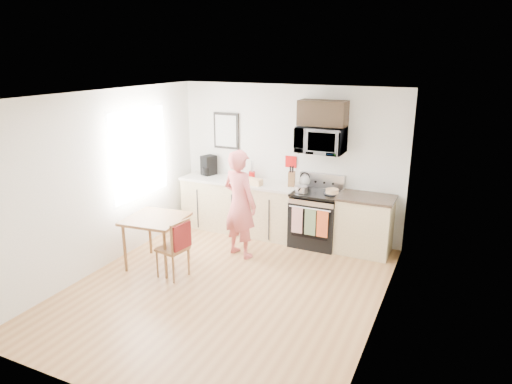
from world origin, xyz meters
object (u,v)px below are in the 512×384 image
at_px(microwave, 321,140).
at_px(cake, 332,192).
at_px(person, 240,204).
at_px(dining_table, 156,223).
at_px(range, 316,220).
at_px(chair, 178,242).

height_order(microwave, cake, microwave).
distance_m(person, dining_table, 1.30).
relative_size(range, person, 0.68).
height_order(microwave, chair, microwave).
distance_m(microwave, cake, 0.85).
xyz_separation_m(chair, cake, (1.63, 1.97, 0.40)).
xyz_separation_m(dining_table, cake, (2.17, 1.74, 0.29)).
bearing_deg(dining_table, cake, 38.75).
xyz_separation_m(microwave, dining_table, (-1.91, -1.88, -1.08)).
distance_m(microwave, person, 1.66).
xyz_separation_m(range, chair, (-1.37, -1.99, 0.13)).
relative_size(range, dining_table, 1.42).
distance_m(dining_table, chair, 0.60).
xyz_separation_m(range, dining_table, (-1.91, -1.77, 0.24)).
xyz_separation_m(range, cake, (0.26, -0.03, 0.53)).
relative_size(microwave, chair, 0.87).
bearing_deg(cake, person, -143.68).
relative_size(dining_table, cake, 3.27).
bearing_deg(dining_table, person, 41.59).
distance_m(person, cake, 1.50).
distance_m(person, chair, 1.19).
distance_m(microwave, dining_table, 2.89).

